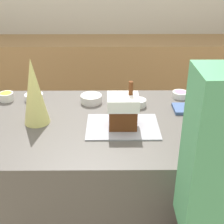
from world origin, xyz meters
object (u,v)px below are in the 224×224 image
(candy_bowl_near_tray_left, at_px, (180,94))
(candy_bowl_near_tray_right, at_px, (34,97))
(cookbook, at_px, (189,109))
(candy_bowl_front_corner, at_px, (91,98))
(gingerbread_house, at_px, (123,110))
(candy_bowl_behind_tray, at_px, (6,96))
(baking_tray, at_px, (123,127))
(decorative_tree, at_px, (34,92))
(candy_bowl_far_right, at_px, (138,102))

(candy_bowl_near_tray_left, bearing_deg, candy_bowl_near_tray_right, -178.06)
(cookbook, bearing_deg, candy_bowl_front_corner, 168.91)
(gingerbread_house, xyz_separation_m, candy_bowl_behind_tray, (-0.75, 0.36, -0.07))
(candy_bowl_behind_tray, bearing_deg, gingerbread_house, -25.81)
(candy_bowl_behind_tray, bearing_deg, candy_bowl_near_tray_left, 2.15)
(baking_tray, xyz_separation_m, candy_bowl_front_corner, (-0.19, 0.33, 0.02))
(baking_tray, height_order, candy_bowl_near_tray_left, candy_bowl_near_tray_left)
(candy_bowl_near_tray_left, bearing_deg, cookbook, -84.69)
(candy_bowl_near_tray_left, relative_size, cookbook, 0.52)
(gingerbread_house, xyz_separation_m, candy_bowl_near_tray_left, (0.40, 0.41, -0.08))
(candy_bowl_front_corner, bearing_deg, candy_bowl_near_tray_left, 7.37)
(candy_bowl_near_tray_left, xyz_separation_m, cookbook, (0.02, -0.20, -0.01))
(candy_bowl_front_corner, height_order, cookbook, candy_bowl_front_corner)
(candy_bowl_near_tray_right, bearing_deg, decorative_tree, -74.61)
(gingerbread_house, relative_size, candy_bowl_front_corner, 1.86)
(baking_tray, xyz_separation_m, candy_bowl_far_right, (0.11, 0.27, 0.02))
(baking_tray, distance_m, candy_bowl_behind_tray, 0.83)
(candy_bowl_near_tray_right, relative_size, candy_bowl_behind_tray, 1.30)
(gingerbread_house, bearing_deg, candy_bowl_near_tray_right, 146.91)
(gingerbread_house, height_order, candy_bowl_near_tray_left, gingerbread_house)
(candy_bowl_far_right, bearing_deg, candy_bowl_near_tray_right, 171.60)
(candy_bowl_near_tray_right, xyz_separation_m, candy_bowl_far_right, (0.68, -0.10, 0.00))
(baking_tray, bearing_deg, candy_bowl_front_corner, 120.12)
(candy_bowl_near_tray_right, bearing_deg, cookbook, -9.36)
(candy_bowl_front_corner, distance_m, candy_bowl_near_tray_left, 0.60)
(candy_bowl_near_tray_right, xyz_separation_m, candy_bowl_front_corner, (0.38, -0.04, 0.01))
(baking_tray, distance_m, candy_bowl_near_tray_right, 0.68)
(baking_tray, relative_size, cookbook, 2.05)
(decorative_tree, height_order, candy_bowl_near_tray_right, decorative_tree)
(gingerbread_house, xyz_separation_m, candy_bowl_far_right, (0.11, 0.27, -0.08))
(baking_tray, height_order, gingerbread_house, gingerbread_house)
(candy_bowl_behind_tray, distance_m, candy_bowl_near_tray_left, 1.15)
(candy_bowl_behind_tray, relative_size, candy_bowl_near_tray_left, 0.91)
(decorative_tree, bearing_deg, baking_tray, -7.22)
(gingerbread_house, bearing_deg, candy_bowl_far_right, 68.20)
(candy_bowl_near_tray_right, height_order, cookbook, candy_bowl_near_tray_right)
(candy_bowl_behind_tray, height_order, cookbook, candy_bowl_behind_tray)
(baking_tray, xyz_separation_m, candy_bowl_behind_tray, (-0.75, 0.36, 0.03))
(decorative_tree, bearing_deg, cookbook, 9.29)
(decorative_tree, xyz_separation_m, candy_bowl_near_tray_right, (-0.09, 0.31, -0.17))
(candy_bowl_near_tray_right, distance_m, candy_bowl_near_tray_left, 0.97)
(candy_bowl_near_tray_right, distance_m, candy_bowl_front_corner, 0.38)
(candy_bowl_behind_tray, xyz_separation_m, candy_bowl_near_tray_left, (1.15, 0.04, -0.01))
(decorative_tree, xyz_separation_m, candy_bowl_front_corner, (0.29, 0.27, -0.16))
(candy_bowl_near_tray_right, height_order, candy_bowl_front_corner, candy_bowl_front_corner)
(baking_tray, relative_size, candy_bowl_far_right, 4.03)
(candy_bowl_front_corner, bearing_deg, gingerbread_house, -59.80)
(gingerbread_house, xyz_separation_m, candy_bowl_near_tray_right, (-0.57, 0.37, -0.08))
(gingerbread_house, xyz_separation_m, cookbook, (0.42, 0.21, -0.09))
(candy_bowl_behind_tray, bearing_deg, candy_bowl_near_tray_right, 3.26)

